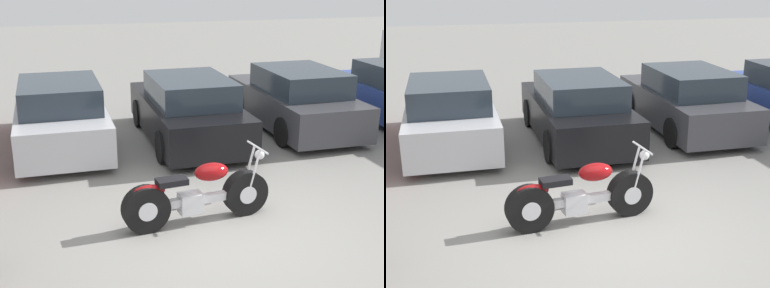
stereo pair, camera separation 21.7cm
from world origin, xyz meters
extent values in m
plane|color=gray|center=(0.00, 0.00, 0.00)|extent=(60.00, 60.00, 0.00)
cylinder|color=black|center=(0.46, 0.60, 0.34)|extent=(0.71, 0.27, 0.69)
cylinder|color=silver|center=(0.46, 0.60, 0.34)|extent=(0.30, 0.25, 0.28)
cylinder|color=black|center=(-1.10, 0.43, 0.34)|extent=(0.71, 0.27, 0.69)
cylinder|color=silver|center=(-1.10, 0.43, 0.34)|extent=(0.30, 0.25, 0.28)
cube|color=silver|center=(-0.32, 0.52, 0.36)|extent=(1.20, 0.24, 0.12)
cube|color=silver|center=(-0.43, 0.51, 0.33)|extent=(0.36, 0.28, 0.30)
ellipsoid|color=maroon|center=(-0.10, 0.54, 0.77)|extent=(0.55, 0.36, 0.26)
cube|color=black|center=(-0.71, 0.48, 0.71)|extent=(0.46, 0.29, 0.09)
ellipsoid|color=maroon|center=(-1.05, 0.44, 0.60)|extent=(0.50, 0.25, 0.20)
cylinder|color=silver|center=(0.56, 0.52, 0.70)|extent=(0.22, 0.06, 0.71)
cylinder|color=silver|center=(0.54, 0.70, 0.70)|extent=(0.22, 0.06, 0.71)
cylinder|color=silver|center=(0.64, 0.62, 1.05)|extent=(0.10, 0.62, 0.03)
sphere|color=silver|center=(0.68, 0.63, 0.93)|extent=(0.15, 0.15, 0.15)
cylinder|color=silver|center=(-0.66, 0.62, 0.22)|extent=(1.20, 0.21, 0.08)
cube|color=#BCBCC1|center=(-2.07, 4.72, 0.53)|extent=(1.76, 4.15, 0.75)
cube|color=#28333D|center=(-2.07, 4.48, 1.16)|extent=(1.55, 2.16, 0.53)
cylinder|color=black|center=(-2.89, 6.01, 0.32)|extent=(0.20, 0.64, 0.64)
cylinder|color=black|center=(-1.25, 6.01, 0.32)|extent=(0.20, 0.64, 0.64)
cylinder|color=black|center=(-2.89, 3.44, 0.32)|extent=(0.20, 0.64, 0.64)
cylinder|color=black|center=(-1.25, 3.44, 0.32)|extent=(0.20, 0.64, 0.64)
cube|color=black|center=(0.57, 4.42, 0.53)|extent=(1.76, 4.15, 0.75)
cube|color=#28333D|center=(0.57, 4.17, 1.16)|extent=(1.55, 2.16, 0.53)
cylinder|color=black|center=(-0.25, 5.71, 0.32)|extent=(0.20, 0.64, 0.64)
cylinder|color=black|center=(1.40, 5.71, 0.32)|extent=(0.20, 0.64, 0.64)
cylinder|color=black|center=(-0.25, 3.13, 0.32)|extent=(0.20, 0.64, 0.64)
cylinder|color=black|center=(1.40, 3.13, 0.32)|extent=(0.20, 0.64, 0.64)
cube|color=#3D3D42|center=(3.22, 4.68, 0.53)|extent=(1.76, 4.15, 0.75)
cube|color=#28333D|center=(3.22, 4.43, 1.16)|extent=(1.55, 2.16, 0.53)
cylinder|color=black|center=(2.40, 5.96, 0.32)|extent=(0.20, 0.64, 0.64)
cylinder|color=black|center=(4.04, 5.96, 0.32)|extent=(0.20, 0.64, 0.64)
cylinder|color=black|center=(2.40, 3.39, 0.32)|extent=(0.20, 0.64, 0.64)
cylinder|color=black|center=(4.04, 3.39, 0.32)|extent=(0.20, 0.64, 0.64)
cylinder|color=black|center=(5.04, 5.81, 0.32)|extent=(0.20, 0.64, 0.64)
camera|label=1|loc=(-2.32, -6.35, 3.59)|focal=50.00mm
camera|label=2|loc=(-2.11, -6.40, 3.59)|focal=50.00mm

